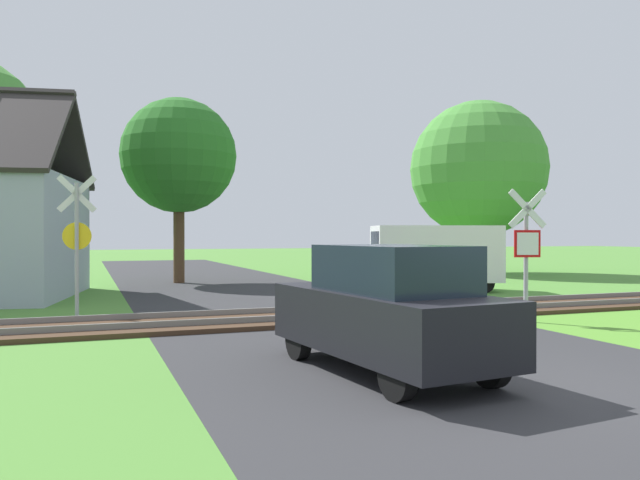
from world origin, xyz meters
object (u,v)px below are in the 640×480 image
Objects in this scene: crossing_sign_far at (77,235)px; parked_car at (386,309)px; tree_far at (478,169)px; stop_sign_near at (527,247)px; tree_center at (179,156)px; mail_truck at (431,255)px.

crossing_sign_far reaches higher than parked_car.
tree_far reaches higher than crossing_sign_far.
crossing_sign_far is 21.90m from tree_far.
stop_sign_near is 0.71× the size of parked_car.
tree_far is at bearing 34.57° from crossing_sign_far.
tree_center is 10.88m from mail_truck.
tree_center is 1.79× the size of parked_car.
stop_sign_near is 10.22m from crossing_sign_far.
tree_far is 1.65× the size of mail_truck.
crossing_sign_far is at bearing -10.38° from stop_sign_near.
stop_sign_near is at bearing 27.57° from parked_car.
tree_center reaches higher than parked_car.
parked_car is at bearing -57.83° from crossing_sign_far.
parked_car is (0.40, -17.65, -4.20)m from tree_center.
tree_far is at bearing -27.61° from mail_truck.
crossing_sign_far is 11.65m from mail_truck.
mail_truck is 12.92m from parked_car.
mail_truck is 1.26× the size of parked_car.
parked_car is (-5.19, -3.47, -0.76)m from stop_sign_near.
tree_far reaches higher than parked_car.
tree_far reaches higher than stop_sign_near.
tree_center reaches higher than stop_sign_near.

